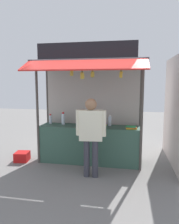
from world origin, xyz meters
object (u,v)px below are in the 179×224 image
at_px(plastic_crate, 22,156).
at_px(banana_bunch_inner_right, 82,75).
at_px(water_bottle_rear_center, 63,119).
at_px(water_bottle_mid_left, 110,121).
at_px(magazine_stack_far_right, 131,128).
at_px(water_bottle_back_right, 51,119).
at_px(magazine_stack_center, 101,126).
at_px(banana_bunch_leftmost, 92,74).
at_px(water_bottle_far_left, 89,120).
at_px(banana_bunch_rightmost, 72,73).
at_px(vendor_person, 91,130).
at_px(banana_bunch_inner_left, 121,74).

bearing_deg(plastic_crate, banana_bunch_inner_right, -4.76).
bearing_deg(banana_bunch_inner_right, water_bottle_rear_center, 141.93).
bearing_deg(water_bottle_mid_left, magazine_stack_far_right, -23.05).
height_order(water_bottle_back_right, magazine_stack_center, water_bottle_back_right).
height_order(magazine_stack_center, banana_bunch_leftmost, banana_bunch_leftmost).
bearing_deg(magazine_stack_center, water_bottle_far_left, 149.47).
xyz_separation_m(water_bottle_mid_left, plastic_crate, (-2.19, -0.37, -0.93)).
xyz_separation_m(banana_bunch_rightmost, vendor_person, (0.52, -0.44, -1.19)).
distance_m(water_bottle_rear_center, banana_bunch_inner_left, 1.88).
height_order(water_bottle_back_right, plastic_crate, water_bottle_back_right).
bearing_deg(water_bottle_mid_left, vendor_person, -107.85).
relative_size(water_bottle_far_left, banana_bunch_rightmost, 1.17).
bearing_deg(magazine_stack_far_right, vendor_person, -138.65).
bearing_deg(water_bottle_far_left, vendor_person, -77.10).
height_order(water_bottle_mid_left, plastic_crate, water_bottle_mid_left).
relative_size(banana_bunch_leftmost, plastic_crate, 0.83).
relative_size(banana_bunch_inner_left, vendor_person, 0.17).
distance_m(water_bottle_rear_center, banana_bunch_leftmost, 1.46).
xyz_separation_m(banana_bunch_inner_left, vendor_person, (-0.57, -0.44, -1.15)).
bearing_deg(banana_bunch_inner_right, magazine_stack_center, 34.09).
relative_size(water_bottle_far_left, magazine_stack_center, 1.00).
relative_size(water_bottle_rear_center, magazine_stack_center, 1.12).
xyz_separation_m(magazine_stack_center, banana_bunch_leftmost, (-0.17, -0.27, 1.19)).
relative_size(water_bottle_rear_center, magazine_stack_far_right, 1.16).
height_order(banana_bunch_leftmost, banana_bunch_rightmost, same).
bearing_deg(vendor_person, water_bottle_rear_center, -52.16).
bearing_deg(water_bottle_far_left, water_bottle_rear_center, 179.45).
xyz_separation_m(water_bottle_far_left, banana_bunch_leftmost, (0.16, -0.47, 1.11)).
bearing_deg(banana_bunch_rightmost, water_bottle_rear_center, 127.88).
bearing_deg(water_bottle_back_right, magazine_stack_far_right, -5.96).
height_order(water_bottle_back_right, banana_bunch_inner_right, banana_bunch_inner_right).
height_order(water_bottle_far_left, magazine_stack_far_right, water_bottle_far_left).
bearing_deg(vendor_person, plastic_crate, -23.13).
bearing_deg(banana_bunch_rightmost, vendor_person, -40.46).
bearing_deg(banana_bunch_inner_right, banana_bunch_leftmost, -0.23).
bearing_deg(plastic_crate, magazine_stack_center, 3.98).
xyz_separation_m(banana_bunch_inner_left, banana_bunch_leftmost, (-0.62, -0.00, 0.01)).
xyz_separation_m(water_bottle_mid_left, banana_bunch_rightmost, (-0.82, -0.50, 1.15)).
distance_m(banana_bunch_inner_right, banana_bunch_leftmost, 0.23).
bearing_deg(vendor_person, water_bottle_far_left, -83.29).
bearing_deg(water_bottle_rear_center, banana_bunch_inner_right, -38.07).
bearing_deg(vendor_person, water_bottle_back_right, -43.33).
relative_size(water_bottle_rear_center, banana_bunch_inner_right, 1.02).
height_order(water_bottle_mid_left, vendor_person, vendor_person).
xyz_separation_m(water_bottle_back_right, banana_bunch_rightmost, (0.72, -0.50, 1.16)).
xyz_separation_m(magazine_stack_far_right, banana_bunch_inner_left, (-0.25, -0.28, 1.21)).
height_order(magazine_stack_center, banana_bunch_inner_right, banana_bunch_inner_right).
distance_m(water_bottle_mid_left, magazine_stack_far_right, 0.57).
distance_m(magazine_stack_center, plastic_crate, 2.19).
relative_size(water_bottle_back_right, magazine_stack_center, 0.90).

